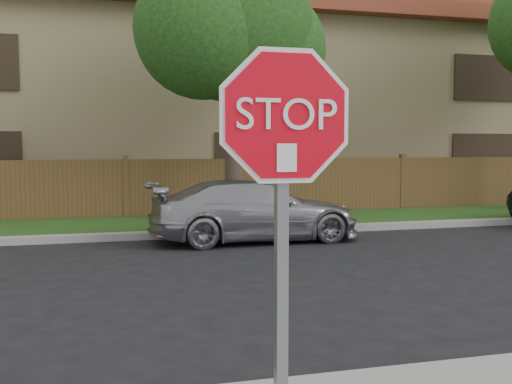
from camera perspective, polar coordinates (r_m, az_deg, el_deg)
name	(u,v)px	position (r m, az deg, el deg)	size (l,w,h in m)	color
far_curb	(134,236)	(12.85, -11.51, -4.13)	(70.00, 0.30, 0.15)	gray
grass_strip	(130,226)	(14.48, -11.92, -3.21)	(70.00, 3.00, 0.12)	#1E4714
fence	(126,190)	(16.00, -12.28, 0.18)	(70.00, 0.12, 1.60)	brown
apartment_building	(117,100)	(21.60, -13.14, 8.53)	(35.20, 9.20, 7.20)	tan
tree_mid	(235,23)	(14.76, -1.99, 15.81)	(4.80, 3.90, 7.35)	#382B21
stop_sign	(284,176)	(3.21, 2.69, 1.50)	(1.01, 0.13, 2.55)	gray
sedan_right	(255,211)	(12.36, -0.13, -1.77)	(1.77, 4.35, 1.26)	#A4A6AB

